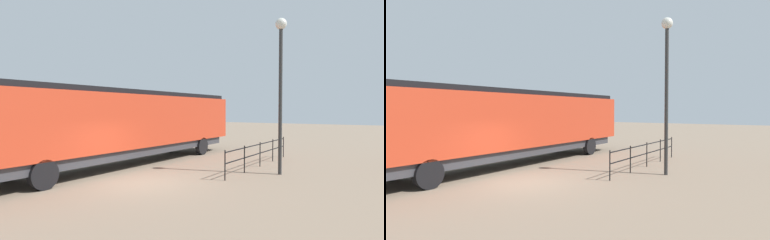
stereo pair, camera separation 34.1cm
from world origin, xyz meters
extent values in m
plane|color=#84705B|center=(0.00, 0.00, 0.00)|extent=(120.00, 120.00, 0.00)
cube|color=red|center=(-3.56, 2.80, 2.32)|extent=(2.96, 17.23, 2.64)
cube|color=black|center=(-3.56, 10.16, 1.92)|extent=(2.85, 2.51, 1.85)
cube|color=black|center=(-3.56, 2.80, 3.76)|extent=(2.67, 16.55, 0.24)
cube|color=#38383D|center=(-3.56, 2.80, 0.78)|extent=(2.67, 15.86, 0.45)
cylinder|color=black|center=(-4.89, 8.32, 0.55)|extent=(0.30, 1.10, 1.10)
cylinder|color=black|center=(-2.23, 8.32, 0.55)|extent=(0.30, 1.10, 1.10)
cylinder|color=black|center=(-4.89, -2.71, 0.55)|extent=(0.30, 1.10, 1.10)
cylinder|color=black|center=(-2.23, -2.71, 0.55)|extent=(0.30, 1.10, 1.10)
cylinder|color=#2D2D2D|center=(4.04, 4.66, 3.26)|extent=(0.16, 0.16, 6.51)
sphere|color=silver|center=(4.04, 4.66, 6.66)|extent=(0.50, 0.50, 0.50)
cube|color=black|center=(2.55, 6.13, 1.14)|extent=(0.04, 7.83, 0.04)
cube|color=black|center=(2.55, 6.13, 0.68)|extent=(0.04, 7.83, 0.04)
cylinder|color=black|center=(2.55, 2.21, 0.62)|extent=(0.05, 0.05, 1.24)
cylinder|color=black|center=(2.55, 4.17, 0.62)|extent=(0.05, 0.05, 1.24)
cylinder|color=black|center=(2.55, 6.13, 0.62)|extent=(0.05, 0.05, 1.24)
cylinder|color=black|center=(2.55, 8.08, 0.62)|extent=(0.05, 0.05, 1.24)
cylinder|color=black|center=(2.55, 10.04, 0.62)|extent=(0.05, 0.05, 1.24)
camera|label=1|loc=(8.53, -9.58, 2.87)|focal=30.44mm
camera|label=2|loc=(8.81, -9.39, 2.87)|focal=30.44mm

